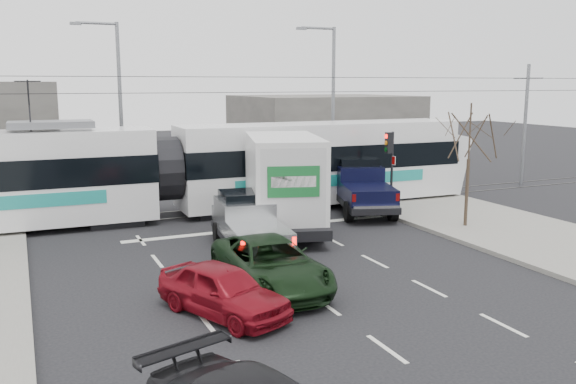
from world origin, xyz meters
name	(u,v)px	position (x,y,z in m)	size (l,w,h in m)	color
ground	(330,268)	(0.00, 0.00, 0.00)	(120.00, 120.00, 0.00)	black
sidewalk_right	(537,237)	(9.00, 0.00, 0.07)	(6.00, 60.00, 0.15)	gray
rails	(232,210)	(0.00, 10.00, 0.01)	(60.00, 1.60, 0.03)	#33302D
building_right	(323,129)	(12.00, 24.00, 2.50)	(12.00, 10.00, 5.00)	slate
bare_tree	(470,137)	(7.60, 2.50, 3.79)	(2.40, 2.40, 5.00)	#47382B
traffic_signal	(390,154)	(6.47, 6.50, 2.74)	(0.44, 0.44, 3.60)	black
street_lamp_near	(330,98)	(7.31, 14.00, 5.11)	(2.38, 0.25, 9.00)	slate
street_lamp_far	(117,99)	(-4.19, 16.00, 5.11)	(2.38, 0.25, 9.00)	slate
catenary	(230,128)	(0.00, 10.00, 3.88)	(60.00, 0.20, 7.00)	black
tram	(164,171)	(-3.23, 9.55, 2.13)	(29.42, 3.41, 6.00)	white
silver_pickup	(248,223)	(-1.68, 3.11, 1.00)	(2.56, 5.72, 2.01)	black
box_truck	(282,183)	(0.67, 5.52, 1.92)	(4.70, 8.20, 3.88)	black
navy_pickup	(360,186)	(5.45, 7.36, 1.20)	(3.79, 6.15, 2.44)	black
green_car	(271,264)	(-2.52, -1.07, 0.72)	(2.40, 5.20, 1.44)	black
red_car	(223,290)	(-4.45, -2.54, 0.68)	(1.60, 3.97, 1.35)	maroon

